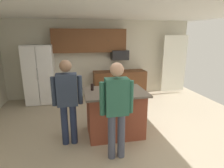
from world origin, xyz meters
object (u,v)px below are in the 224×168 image
Objects in this scene: microwave_over_range at (120,55)px; person_guest_by_door at (117,105)px; person_guest_right at (67,97)px; kitchen_island at (115,112)px; glass_short_whisky at (126,91)px; mug_blue_stoneware at (116,85)px; refrigerator at (40,74)px; serving_tray at (116,91)px; tumbler_amber at (107,92)px; glass_dark_ale at (92,87)px; glass_pilsner at (129,85)px.

microwave_over_range is 0.33× the size of person_guest_by_door.
microwave_over_range is 0.33× the size of person_guest_right.
microwave_over_range reaches higher than kitchen_island.
mug_blue_stoneware is at bearing 97.69° from glass_short_whisky.
refrigerator is at bearing -177.40° from microwave_over_range.
serving_tray is at bearing -102.71° from mug_blue_stoneware.
kitchen_island is at bearing -52.36° from refrigerator.
person_guest_right is at bearing -170.98° from serving_tray.
mug_blue_stoneware is at bearing -47.25° from refrigerator.
refrigerator is 3.08m from kitchen_island.
refrigerator is 12.17× the size of glass_short_whisky.
microwave_over_range reaches higher than tumbler_amber.
tumbler_amber reaches higher than kitchen_island.
tumbler_amber is 0.33× the size of serving_tray.
refrigerator is 1.42× the size of kitchen_island.
person_guest_by_door reaches higher than microwave_over_range.
refrigerator reaches higher than glass_short_whisky.
glass_dark_ale is 0.57m from mug_blue_stoneware.
refrigerator reaches higher than mug_blue_stoneware.
tumbler_amber reaches higher than serving_tray.
microwave_over_range is 3.35× the size of glass_pilsner.
glass_pilsner reaches higher than glass_dark_ale.
serving_tray is (0.01, -0.04, 0.50)m from kitchen_island.
person_guest_by_door is 10.14× the size of glass_pilsner.
kitchen_island is (-0.74, -2.53, -0.96)m from microwave_over_range.
refrigerator is 13.61× the size of mug_blue_stoneware.
person_guest_by_door is (-0.89, -3.35, -0.47)m from microwave_over_range.
glass_pilsner is 0.67m from tumbler_amber.
glass_pilsner reaches higher than serving_tray.
person_guest_right is 0.99m from serving_tray.
person_guest_right is at bearing -168.48° from kitchen_island.
serving_tray is at bearing -1.18° from person_guest_by_door.
refrigerator reaches higher than kitchen_island.
mug_blue_stoneware is at bearing 14.00° from person_guest_right.
glass_dark_ale is (-0.79, 0.03, -0.01)m from glass_pilsner.
person_guest_by_door is (1.71, -3.23, 0.07)m from refrigerator.
person_guest_by_door reaches higher than glass_pilsner.
microwave_over_range is 2.71m from serving_tray.
glass_dark_ale is (-0.46, 0.16, 0.55)m from kitchen_island.
person_guest_by_door is at bearing -102.28° from mug_blue_stoneware.
microwave_over_range is at bearing 71.13° from tumbler_amber.
person_guest_right reaches higher than glass_short_whisky.
microwave_over_range is 3.95× the size of glass_dark_ale.
refrigerator is 2.87m from mug_blue_stoneware.
person_guest_right is at bearing 175.58° from tumbler_amber.
mug_blue_stoneware is 0.91× the size of tumbler_amber.
refrigerator is at bearing 127.29° from serving_tray.
glass_short_whisky is (0.32, 0.56, 0.07)m from person_guest_by_door.
refrigerator is 3.14m from tumbler_amber.
person_guest_right is (-0.97, -0.20, 0.48)m from kitchen_island.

